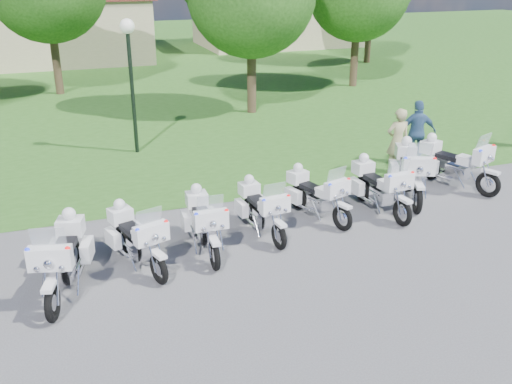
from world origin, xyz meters
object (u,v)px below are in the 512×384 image
object	(u,v)px
motorcycle_6	(410,171)
motorcycle_7	(454,162)
motorcycle_3	(261,208)
bystander_c	(417,133)
lamp_post	(129,53)
motorcycle_5	(379,186)
motorcycle_4	(316,194)
bystander_a	(397,141)
motorcycle_0	(63,257)
motorcycle_1	(136,237)
motorcycle_2	(204,222)

from	to	relation	value
motorcycle_6	motorcycle_7	xyz separation A→B (m)	(1.53, 0.24, -0.03)
motorcycle_3	bystander_c	xyz separation A→B (m)	(5.94, 2.88, 0.37)
lamp_post	motorcycle_3	bearing A→B (deg)	-75.63
motorcycle_5	motorcycle_6	bearing A→B (deg)	-161.47
motorcycle_3	motorcycle_4	world-z (taller)	motorcycle_4
motorcycle_4	motorcycle_3	bearing A→B (deg)	-4.25
motorcycle_4	bystander_a	size ratio (longest dim) A/B	1.10
motorcycle_0	motorcycle_6	size ratio (longest dim) A/B	0.99
bystander_a	motorcycle_1	bearing A→B (deg)	25.75
motorcycle_0	bystander_a	size ratio (longest dim) A/B	1.25
motorcycle_2	bystander_c	xyz separation A→B (m)	(7.33, 3.21, 0.33)
motorcycle_0	motorcycle_4	size ratio (longest dim) A/B	1.13
motorcycle_2	motorcycle_3	distance (m)	1.43
motorcycle_1	motorcycle_2	distance (m)	1.45
motorcycle_1	motorcycle_2	bearing A→B (deg)	170.98
motorcycle_7	motorcycle_3	bearing A→B (deg)	-12.63
motorcycle_4	bystander_a	bearing A→B (deg)	-166.77
motorcycle_0	motorcycle_2	size ratio (longest dim) A/B	1.06
motorcycle_3	motorcycle_6	size ratio (longest dim) A/B	0.89
motorcycle_0	motorcycle_5	distance (m)	7.39
motorcycle_1	motorcycle_4	world-z (taller)	motorcycle_1
motorcycle_1	motorcycle_4	xyz separation A→B (m)	(4.31, 0.89, -0.01)
motorcycle_5	motorcycle_7	xyz separation A→B (m)	(2.73, 0.75, 0.04)
lamp_post	bystander_a	bearing A→B (deg)	-33.19
motorcycle_4	motorcycle_1	bearing A→B (deg)	-5.57
motorcycle_3	lamp_post	world-z (taller)	lamp_post
motorcycle_3	motorcycle_4	xyz separation A→B (m)	(1.49, 0.34, 0.01)
motorcycle_2	bystander_a	world-z (taller)	bystander_a
motorcycle_1	lamp_post	world-z (taller)	lamp_post
motorcycle_6	lamp_post	xyz separation A→B (m)	(-6.03, 6.06, 2.39)
motorcycle_6	motorcycle_3	bearing A→B (deg)	32.23
motorcycle_6	bystander_c	size ratio (longest dim) A/B	1.24
motorcycle_6	motorcycle_7	world-z (taller)	motorcycle_6
motorcycle_7	lamp_post	world-z (taller)	lamp_post
motorcycle_1	motorcycle_6	world-z (taller)	motorcycle_6
motorcycle_0	lamp_post	distance (m)	8.54
bystander_a	bystander_c	size ratio (longest dim) A/B	0.98
motorcycle_1	lamp_post	size ratio (longest dim) A/B	0.51
motorcycle_0	motorcycle_1	world-z (taller)	motorcycle_0
motorcycle_7	bystander_a	distance (m)	1.70
motorcycle_1	motorcycle_7	size ratio (longest dim) A/B	0.92
motorcycle_5	bystander_c	world-z (taller)	bystander_c
motorcycle_0	bystander_a	bearing A→B (deg)	-144.86
motorcycle_6	lamp_post	distance (m)	8.88
motorcycle_1	bystander_c	xyz separation A→B (m)	(8.76, 3.43, 0.35)
motorcycle_3	bystander_a	xyz separation A→B (m)	(4.96, 2.39, 0.35)
motorcycle_5	bystander_a	distance (m)	2.90
motorcycle_1	bystander_a	world-z (taller)	bystander_a
motorcycle_2	motorcycle_4	bearing A→B (deg)	-164.51
motorcycle_2	bystander_a	xyz separation A→B (m)	(6.35, 2.72, 0.32)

